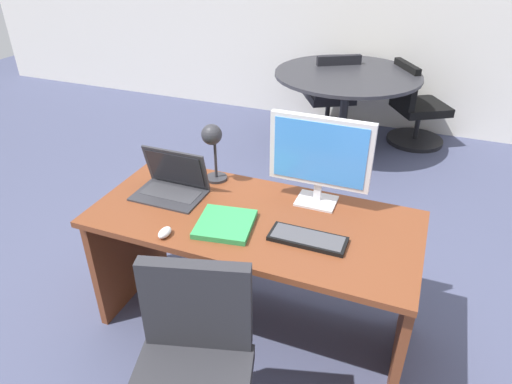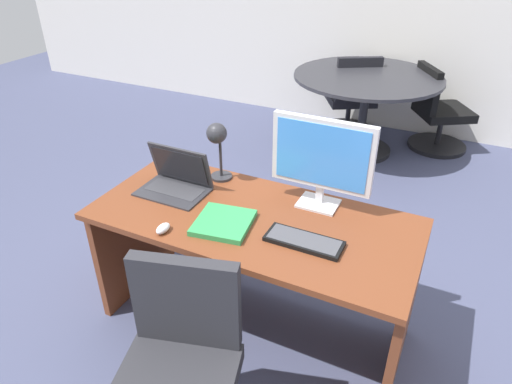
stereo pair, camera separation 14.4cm
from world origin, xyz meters
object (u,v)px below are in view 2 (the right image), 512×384
Objects in this scene: mouse at (163,228)px; meeting_chair_far at (437,117)px; desk_lamp at (217,140)px; meeting_table at (366,94)px; monitor at (322,157)px; laptop at (177,177)px; meeting_chair_near at (351,103)px; desk at (257,247)px; keyboard at (304,241)px; book at (224,223)px.

meeting_chair_far reaches higher than mouse.
meeting_table is at bearing 82.86° from desk_lamp.
monitor is 1.40× the size of laptop.
mouse is at bearing -90.85° from meeting_chair_near.
meeting_chair_near reaches higher than desk.
meeting_chair_far is (0.58, 2.82, -0.18)m from desk.
laptop reaches higher than keyboard.
mouse reaches higher than book.
monitor is 0.42m from keyboard.
meeting_chair_far is at bearing 31.88° from meeting_table.
keyboard is 0.41× the size of meeting_chair_near.
mouse reaches higher than meeting_table.
meeting_table reaches higher than keyboard.
book is at bearing -26.59° from laptop.
mouse is 0.28m from book.
keyboard is 3.00m from meeting_chair_far.
monitor reaches higher than desk_lamp.
desk is 4.58× the size of keyboard.
meeting_chair_far is at bearing 78.37° from desk.
meeting_table reaches higher than book.
desk_lamp is 0.40× the size of meeting_chair_near.
monitor is at bearing -78.68° from meeting_chair_near.
meeting_table is (0.04, 2.60, -0.16)m from book.
monitor is 0.37× the size of meeting_table.
laptop reaches higher than book.
mouse is 0.06× the size of meeting_table.
desk_lamp is 2.85m from meeting_chair_far.
laptop is 0.40m from mouse.
desk_lamp reaches higher than laptop.
laptop is 4.17× the size of mouse.
laptop is at bearing 153.41° from book.
keyboard is at bearing -25.06° from desk.
keyboard is 3.02m from meeting_chair_near.
book is at bearing -90.89° from meeting_table.
mouse is at bearing -88.54° from desk_lamp.
book is at bearing -117.89° from desk.
mouse is 0.10× the size of meeting_chair_far.
monitor reaches higher than meeting_table.
desk_lamp is 0.50m from book.
meeting_chair_far is at bearing 74.17° from mouse.
desk_lamp reaches higher than book.
desk is 1.88× the size of meeting_chair_near.
meeting_chair_near is (-0.52, 2.61, -0.66)m from monitor.
laptop is (-0.73, -0.17, -0.20)m from monitor.
meeting_chair_far is at bearing 70.82° from desk_lamp.
mouse is at bearing -65.64° from laptop.
mouse is 3.32m from meeting_chair_far.
book is at bearing -174.95° from keyboard.
mouse is at bearing -136.55° from monitor.
meeting_chair_far reaches higher than desk.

